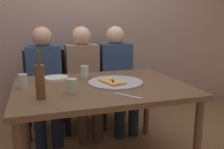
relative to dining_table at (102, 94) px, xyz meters
name	(u,v)px	position (x,y,z in m)	size (l,w,h in m)	color
back_wall	(74,15)	(0.00, 1.30, 0.65)	(6.00, 0.10, 2.60)	gray
dining_table	(102,94)	(0.00, 0.00, 0.00)	(1.37, 1.01, 0.72)	brown
pizza_tray	(116,82)	(0.13, 0.03, 0.08)	(0.46, 0.46, 0.01)	#ADADB2
pizza_slice_last	(112,81)	(0.09, 0.00, 0.10)	(0.19, 0.25, 0.05)	tan
wine_bottle	(40,81)	(-0.48, -0.22, 0.20)	(0.06, 0.06, 0.32)	brown
tumbler_near	(23,81)	(-0.60, 0.09, 0.13)	(0.07, 0.07, 0.11)	#B7C6BC
tumbler_far	(85,72)	(-0.09, 0.25, 0.13)	(0.07, 0.07, 0.12)	#B7C6BC
wine_glass	(72,86)	(-0.26, -0.14, 0.13)	(0.08, 0.08, 0.10)	#B7C6BC
plate_stack	(56,78)	(-0.34, 0.30, 0.09)	(0.21, 0.21, 0.02)	white
table_knife	(128,96)	(0.10, -0.34, 0.08)	(0.22, 0.02, 0.01)	#B7B7BC
chair_left	(45,86)	(-0.42, 0.90, -0.14)	(0.44, 0.44, 0.90)	black
chair_middle	(81,83)	(0.00, 0.90, -0.14)	(0.44, 0.44, 0.90)	black
chair_right	(114,81)	(0.39, 0.90, -0.14)	(0.44, 0.44, 0.90)	black
guest_in_sweater	(45,78)	(-0.42, 0.75, -0.01)	(0.36, 0.56, 1.17)	navy
guest_in_beanie	(83,75)	(0.00, 0.75, -0.01)	(0.36, 0.56, 1.17)	#937A60
guest_by_wall	(118,73)	(0.39, 0.75, -0.01)	(0.36, 0.56, 1.17)	navy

